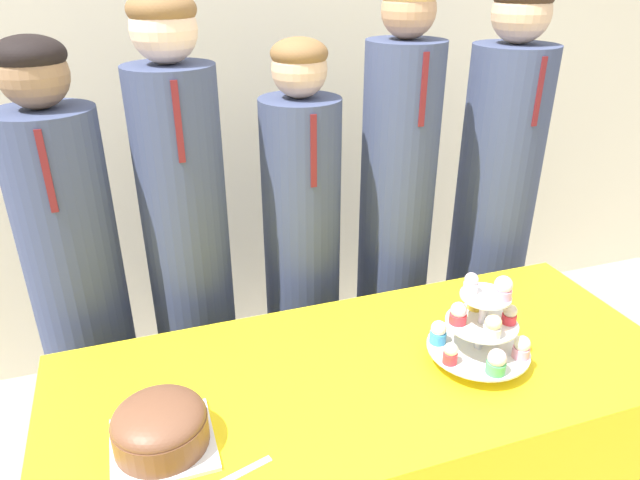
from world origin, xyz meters
TOP-DOWN VIEW (x-y plane):
  - wall_back at (0.00, 1.64)m, footprint 9.00×0.06m
  - table at (0.00, 0.33)m, footprint 1.63×0.67m
  - round_cake at (-0.53, 0.24)m, footprint 0.22×0.22m
  - cupcake_stand at (0.28, 0.27)m, footprint 0.26×0.26m
  - student_0 at (-0.72, 0.93)m, footprint 0.28×0.28m
  - student_1 at (-0.38, 0.93)m, footprint 0.26×0.27m
  - student_2 at (0.00, 0.93)m, footprint 0.26×0.26m
  - student_3 at (0.35, 0.93)m, footprint 0.26×0.26m
  - student_4 at (0.76, 0.93)m, footprint 0.29×0.30m

SIDE VIEW (x-z plane):
  - table at x=0.00m, z-range 0.00..0.72m
  - student_2 at x=0.00m, z-range -0.03..1.45m
  - student_0 at x=-0.72m, z-range -0.03..1.48m
  - round_cake at x=-0.53m, z-range 0.72..0.84m
  - student_1 at x=-0.38m, z-range -0.02..1.59m
  - student_4 at x=0.76m, z-range -0.03..1.60m
  - student_3 at x=0.35m, z-range -0.03..1.60m
  - cupcake_stand at x=0.28m, z-range 0.70..0.96m
  - wall_back at x=0.00m, z-range 0.00..2.70m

